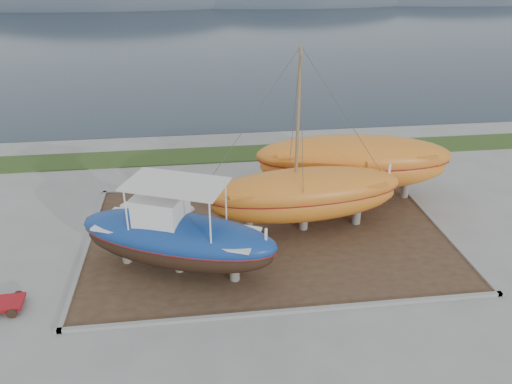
{
  "coord_description": "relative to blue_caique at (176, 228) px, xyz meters",
  "views": [
    {
      "loc": [
        -3.42,
        -17.89,
        13.4
      ],
      "look_at": [
        -0.64,
        4.0,
        2.56
      ],
      "focal_mm": 35.0,
      "sensor_mm": 36.0,
      "label": 1
    }
  ],
  "objects": [
    {
      "name": "ground",
      "position": [
        4.51,
        -1.41,
        -2.28
      ],
      "size": [
        140.0,
        140.0,
        0.0
      ],
      "primitive_type": "plane",
      "color": "gray",
      "rests_on": "ground"
    },
    {
      "name": "orange_bare_hull",
      "position": [
        9.99,
        6.33,
        -0.38
      ],
      "size": [
        11.56,
        4.73,
        3.68
      ],
      "primitive_type": null,
      "rotation": [
        0.0,
        0.0,
        -0.12
      ],
      "color": "orange",
      "rests_on": "dirt_patch"
    },
    {
      "name": "mountain_ridge",
      "position": [
        4.51,
        123.59,
        -2.28
      ],
      "size": [
        200.0,
        36.0,
        20.0
      ],
      "primitive_type": null,
      "color": "#333D49",
      "rests_on": "ground"
    },
    {
      "name": "grass_strip",
      "position": [
        4.51,
        14.09,
        -2.24
      ],
      "size": [
        44.0,
        3.0,
        0.08
      ],
      "primitive_type": "cube",
      "color": "#284219",
      "rests_on": "ground"
    },
    {
      "name": "orange_sailboat",
      "position": [
        6.44,
        3.0,
        2.5
      ],
      "size": [
        10.38,
        3.73,
        9.43
      ],
      "primitive_type": null,
      "rotation": [
        0.0,
        0.0,
        0.07
      ],
      "color": "orange",
      "rests_on": "dirt_patch"
    },
    {
      "name": "red_trailer",
      "position": [
        -7.23,
        -1.82,
        -2.09
      ],
      "size": [
        2.71,
        1.47,
        0.37
      ],
      "primitive_type": null,
      "rotation": [
        0.0,
        0.0,
        0.06
      ],
      "color": "#A51219",
      "rests_on": "ground"
    },
    {
      "name": "blue_caique",
      "position": [
        0.0,
        0.0,
        0.0
      ],
      "size": [
        9.63,
        6.22,
        4.44
      ],
      "primitive_type": null,
      "rotation": [
        0.0,
        0.0,
        -0.4
      ],
      "color": "navy",
      "rests_on": "dirt_patch"
    },
    {
      "name": "sea",
      "position": [
        4.51,
        68.59,
        -2.28
      ],
      "size": [
        260.0,
        100.0,
        0.04
      ],
      "primitive_type": null,
      "color": "#182531",
      "rests_on": "ground"
    },
    {
      "name": "dirt_patch",
      "position": [
        4.51,
        2.59,
        -2.25
      ],
      "size": [
        18.0,
        12.0,
        0.06
      ],
      "primitive_type": "cube",
      "color": "#422D1E",
      "rests_on": "ground"
    },
    {
      "name": "curb_frame",
      "position": [
        4.51,
        2.59,
        -2.2
      ],
      "size": [
        18.6,
        12.6,
        0.15
      ],
      "primitive_type": null,
      "color": "gray",
      "rests_on": "ground"
    },
    {
      "name": "white_dinghy",
      "position": [
        -1.18,
        4.58,
        -1.6
      ],
      "size": [
        4.38,
        2.53,
        1.24
      ],
      "primitive_type": null,
      "rotation": [
        0.0,
        0.0,
        -0.25
      ],
      "color": "white",
      "rests_on": "dirt_patch"
    }
  ]
}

